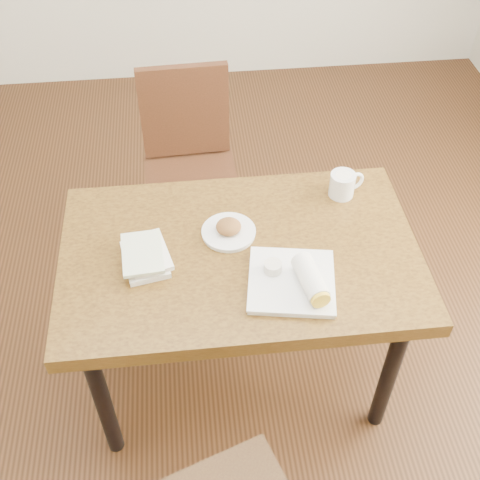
{
  "coord_description": "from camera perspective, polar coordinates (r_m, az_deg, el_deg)",
  "views": [
    {
      "loc": [
        -0.15,
        -1.42,
        2.25
      ],
      "look_at": [
        0.0,
        0.0,
        0.8
      ],
      "focal_mm": 45.0,
      "sensor_mm": 36.0,
      "label": 1
    }
  ],
  "objects": [
    {
      "name": "table",
      "position": [
        2.14,
        0.0,
        -2.53
      ],
      "size": [
        1.24,
        0.78,
        0.75
      ],
      "color": "brown",
      "rests_on": "ground"
    },
    {
      "name": "plate_burrito",
      "position": [
        1.95,
        5.43,
        -3.84
      ],
      "size": [
        0.32,
        0.32,
        0.09
      ],
      "color": "white",
      "rests_on": "table"
    },
    {
      "name": "ground",
      "position": [
        2.67,
        0.0,
        -12.19
      ],
      "size": [
        4.0,
        5.0,
        0.01
      ],
      "primitive_type": "cube",
      "color": "#472814",
      "rests_on": "ground"
    },
    {
      "name": "chair_far",
      "position": [
        2.8,
        -4.83,
        7.75
      ],
      "size": [
        0.44,
        0.44,
        0.95
      ],
      "color": "#452313",
      "rests_on": "ground"
    },
    {
      "name": "book_stack",
      "position": [
        2.05,
        -8.98,
        -1.49
      ],
      "size": [
        0.19,
        0.23,
        0.05
      ],
      "color": "white",
      "rests_on": "table"
    },
    {
      "name": "coffee_mug",
      "position": [
        2.29,
        9.76,
        5.26
      ],
      "size": [
        0.14,
        0.09,
        0.1
      ],
      "color": "white",
      "rests_on": "table"
    },
    {
      "name": "plate_scone",
      "position": [
        2.12,
        -1.08,
        0.94
      ],
      "size": [
        0.19,
        0.19,
        0.06
      ],
      "color": "white",
      "rests_on": "table"
    }
  ]
}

